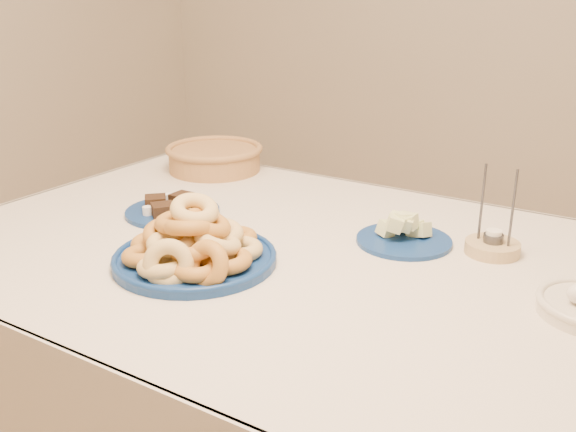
% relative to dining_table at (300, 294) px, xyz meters
% --- Properties ---
extents(dining_table, '(1.71, 1.11, 0.75)m').
position_rel_dining_table_xyz_m(dining_table, '(0.00, 0.00, 0.00)').
color(dining_table, brown).
rests_on(dining_table, ground).
extents(donut_platter, '(0.46, 0.46, 0.16)m').
position_rel_dining_table_xyz_m(donut_platter, '(-0.15, -0.18, 0.15)').
color(donut_platter, navy).
rests_on(donut_platter, dining_table).
extents(melon_plate, '(0.24, 0.24, 0.08)m').
position_rel_dining_table_xyz_m(melon_plate, '(0.17, 0.17, 0.13)').
color(melon_plate, navy).
rests_on(melon_plate, dining_table).
extents(brownie_plate, '(0.32, 0.32, 0.04)m').
position_rel_dining_table_xyz_m(brownie_plate, '(-0.41, 0.04, 0.12)').
color(brownie_plate, navy).
rests_on(brownie_plate, dining_table).
extents(wicker_basket, '(0.37, 0.37, 0.08)m').
position_rel_dining_table_xyz_m(wicker_basket, '(-0.57, 0.42, 0.15)').
color(wicker_basket, olive).
rests_on(wicker_basket, dining_table).
extents(candle_holder, '(0.13, 0.13, 0.20)m').
position_rel_dining_table_xyz_m(candle_holder, '(0.36, 0.22, 0.12)').
color(candle_holder, tan).
rests_on(candle_holder, dining_table).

